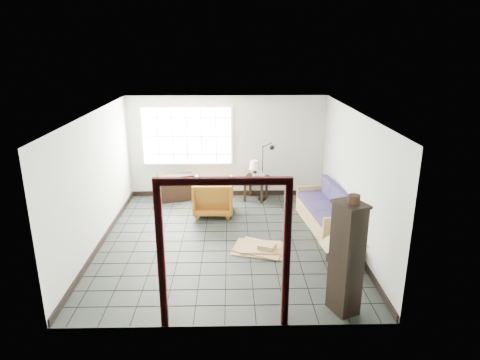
{
  "coord_description": "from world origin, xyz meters",
  "views": [
    {
      "loc": [
        0.11,
        -7.89,
        3.84
      ],
      "look_at": [
        0.28,
        0.3,
        1.2
      ],
      "focal_mm": 32.0,
      "sensor_mm": 36.0,
      "label": 1
    }
  ],
  "objects_px": {
    "armchair": "(213,195)",
    "tall_shelf": "(346,258)",
    "side_table": "(256,181)",
    "futon_sofa": "(328,212)"
  },
  "relations": [
    {
      "from": "futon_sofa",
      "to": "side_table",
      "type": "bearing_deg",
      "value": 124.81
    },
    {
      "from": "armchair",
      "to": "tall_shelf",
      "type": "distance_m",
      "value": 4.42
    },
    {
      "from": "armchair",
      "to": "tall_shelf",
      "type": "relative_size",
      "value": 0.54
    },
    {
      "from": "side_table",
      "to": "futon_sofa",
      "type": "bearing_deg",
      "value": -48.46
    },
    {
      "from": "armchair",
      "to": "tall_shelf",
      "type": "bearing_deg",
      "value": 119.78
    },
    {
      "from": "side_table",
      "to": "tall_shelf",
      "type": "distance_m",
      "value": 4.92
    },
    {
      "from": "armchair",
      "to": "tall_shelf",
      "type": "height_order",
      "value": "tall_shelf"
    },
    {
      "from": "side_table",
      "to": "tall_shelf",
      "type": "relative_size",
      "value": 0.41
    },
    {
      "from": "tall_shelf",
      "to": "futon_sofa",
      "type": "bearing_deg",
      "value": 58.4
    },
    {
      "from": "armchair",
      "to": "side_table",
      "type": "height_order",
      "value": "armchair"
    }
  ]
}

